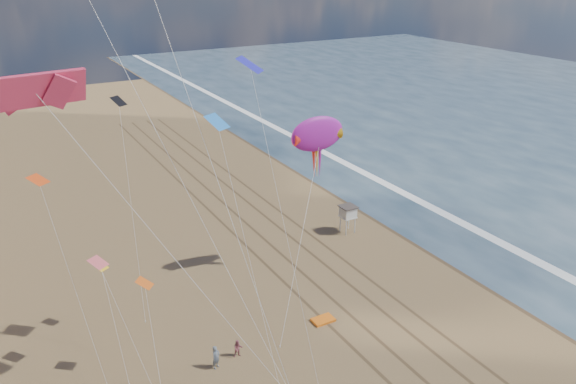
# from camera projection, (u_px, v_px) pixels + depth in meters

# --- Properties ---
(wet_sand) EXTENTS (260.00, 260.00, 0.00)m
(wet_sand) POSITION_uv_depth(u_px,v_px,m) (369.00, 194.00, 73.34)
(wet_sand) COLOR #42301E
(wet_sand) RESTS_ON ground
(foam) EXTENTS (260.00, 260.00, 0.00)m
(foam) POSITION_uv_depth(u_px,v_px,m) (395.00, 188.00, 75.24)
(foam) COLOR white
(foam) RESTS_ON ground
(tracks) EXTENTS (7.68, 120.00, 0.01)m
(tracks) POSITION_uv_depth(u_px,v_px,m) (300.00, 257.00, 57.84)
(tracks) COLOR brown
(tracks) RESTS_ON ground
(lifeguard_stand) EXTENTS (1.76, 1.76, 3.17)m
(lifeguard_stand) POSITION_uv_depth(u_px,v_px,m) (348.00, 212.00, 62.30)
(lifeguard_stand) COLOR silver
(lifeguard_stand) RESTS_ON ground
(grounded_kite) EXTENTS (1.88, 1.20, 0.21)m
(grounded_kite) POSITION_uv_depth(u_px,v_px,m) (323.00, 320.00, 47.64)
(grounded_kite) COLOR orange
(grounded_kite) RESTS_ON ground
(show_kite) EXTENTS (6.96, 5.17, 18.11)m
(show_kite) POSITION_uv_depth(u_px,v_px,m) (317.00, 134.00, 50.59)
(show_kite) COLOR #A6199F
(show_kite) RESTS_ON ground
(kite_flyer_a) EXTENTS (0.83, 0.73, 1.91)m
(kite_flyer_a) POSITION_uv_depth(u_px,v_px,m) (216.00, 357.00, 41.88)
(kite_flyer_a) COLOR slate
(kite_flyer_a) RESTS_ON ground
(kite_flyer_b) EXTENTS (0.83, 0.71, 1.49)m
(kite_flyer_b) POSITION_uv_depth(u_px,v_px,m) (238.00, 348.00, 43.15)
(kite_flyer_b) COLOR #974C57
(kite_flyer_b) RESTS_ON ground
(small_kites) EXTENTS (15.33, 19.89, 17.10)m
(small_kites) POSITION_uv_depth(u_px,v_px,m) (149.00, 163.00, 39.21)
(small_kites) COLOR blue
(small_kites) RESTS_ON ground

